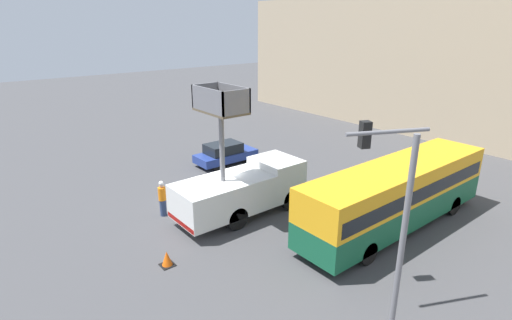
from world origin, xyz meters
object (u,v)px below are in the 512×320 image
(city_bus, at_px, (397,192))
(traffic_cone_near_truck, at_px, (167,259))
(traffic_light_pole, at_px, (389,196))
(utility_truck, at_px, (242,187))
(road_worker_directing, at_px, (296,227))
(road_worker_near_truck, at_px, (162,198))
(parked_car_curbside, at_px, (225,153))

(city_bus, xyz_separation_m, traffic_cone_near_truck, (-3.81, -9.86, -1.53))
(city_bus, distance_m, traffic_light_pole, 6.97)
(city_bus, bearing_deg, utility_truck, 116.00)
(utility_truck, height_order, road_worker_directing, utility_truck)
(traffic_cone_near_truck, bearing_deg, utility_truck, 109.08)
(road_worker_near_truck, bearing_deg, utility_truck, 76.06)
(traffic_light_pole, relative_size, road_worker_near_truck, 3.48)
(traffic_light_pole, distance_m, road_worker_near_truck, 11.75)
(utility_truck, bearing_deg, traffic_light_pole, -6.27)
(road_worker_near_truck, height_order, parked_car_curbside, road_worker_near_truck)
(traffic_light_pole, distance_m, parked_car_curbside, 16.56)
(city_bus, bearing_deg, traffic_light_pole, -166.15)
(city_bus, xyz_separation_m, traffic_light_pole, (3.10, -5.73, 2.49))
(traffic_cone_near_truck, bearing_deg, traffic_light_pole, 30.87)
(utility_truck, height_order, city_bus, utility_truck)
(traffic_light_pole, bearing_deg, utility_truck, 173.73)
(traffic_light_pole, height_order, road_worker_near_truck, traffic_light_pole)
(road_worker_near_truck, bearing_deg, parked_car_curbside, 145.40)
(road_worker_directing, bearing_deg, traffic_cone_near_truck, -52.79)
(road_worker_near_truck, xyz_separation_m, parked_car_curbside, (-4.49, 6.85, -0.20))
(utility_truck, xyz_separation_m, parked_car_curbside, (-6.83, 3.63, -0.75))
(road_worker_near_truck, bearing_deg, traffic_cone_near_truck, -2.29)
(traffic_light_pole, bearing_deg, city_bus, 118.44)
(parked_car_curbside, bearing_deg, road_worker_near_truck, -56.77)
(road_worker_directing, relative_size, parked_car_curbside, 0.42)
(utility_truck, distance_m, city_bus, 7.34)
(traffic_light_pole, relative_size, traffic_cone_near_truck, 10.34)
(city_bus, height_order, parked_car_curbside, city_bus)
(traffic_light_pole, height_order, traffic_cone_near_truck, traffic_light_pole)
(traffic_light_pole, relative_size, parked_car_curbside, 1.52)
(road_worker_near_truck, xyz_separation_m, traffic_cone_near_truck, (4.11, -1.87, -0.64))
(road_worker_near_truck, bearing_deg, road_worker_directing, 49.37)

